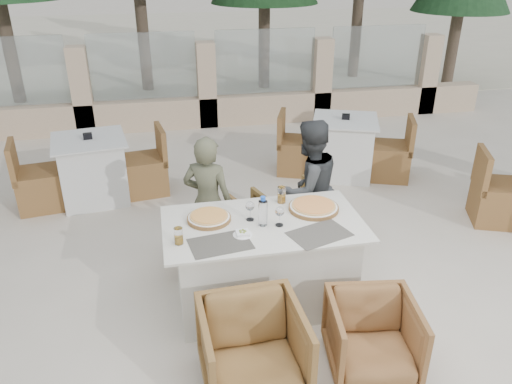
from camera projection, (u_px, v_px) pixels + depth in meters
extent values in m
plane|color=beige|center=(270.00, 295.00, 4.38)|extent=(80.00, 80.00, 0.00)
cube|color=beige|center=(177.00, 40.00, 16.72)|extent=(30.00, 16.00, 0.01)
cube|color=#4E4B43|center=(220.00, 244.00, 3.69)|extent=(0.49, 0.36, 0.00)
cube|color=#545048|center=(319.00, 234.00, 3.82)|extent=(0.52, 0.43, 0.00)
cylinder|color=orange|center=(209.00, 218.00, 4.01)|extent=(0.36, 0.36, 0.05)
cylinder|color=orange|center=(314.00, 207.00, 4.17)|extent=(0.47, 0.47, 0.05)
cylinder|color=#A2BFD6|center=(263.00, 211.00, 3.90)|extent=(0.08, 0.08, 0.25)
cylinder|color=#C68C1C|center=(179.00, 236.00, 3.67)|extent=(0.08, 0.08, 0.13)
cylinder|color=orange|center=(282.00, 195.00, 4.27)|extent=(0.08, 0.08, 0.14)
imported|color=olive|center=(219.00, 236.00, 4.75)|extent=(0.78, 0.79, 0.56)
imported|color=olive|center=(294.00, 218.00, 5.01)|extent=(0.84, 0.85, 0.62)
imported|color=brown|center=(253.00, 351.00, 3.34)|extent=(0.70, 0.72, 0.63)
imported|color=brown|center=(372.00, 337.00, 3.51)|extent=(0.68, 0.70, 0.56)
imported|color=#575840|center=(208.00, 202.00, 4.59)|extent=(0.55, 0.47, 1.28)
imported|color=#373A3C|center=(308.00, 189.00, 4.74)|extent=(0.81, 0.73, 1.37)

